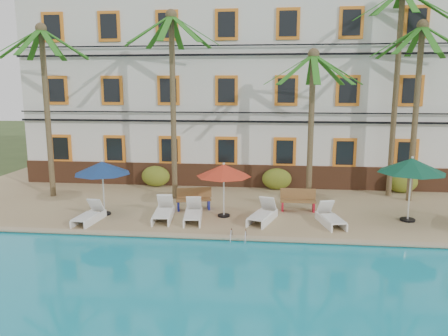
# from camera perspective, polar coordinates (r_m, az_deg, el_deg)

# --- Properties ---
(ground) EXTENTS (100.00, 100.00, 0.00)m
(ground) POSITION_cam_1_polar(r_m,az_deg,el_deg) (16.32, 3.08, -8.97)
(ground) COLOR #384C23
(ground) RESTS_ON ground
(pool_deck) EXTENTS (30.00, 12.00, 0.25)m
(pool_deck) POSITION_cam_1_polar(r_m,az_deg,el_deg) (21.06, 3.84, -4.08)
(pool_deck) COLOR tan
(pool_deck) RESTS_ON ground
(pool_coping) EXTENTS (30.00, 0.35, 0.06)m
(pool_coping) POSITION_cam_1_polar(r_m,az_deg,el_deg) (15.38, 2.91, -9.11)
(pool_coping) COLOR tan
(pool_coping) RESTS_ON pool_deck
(hotel_building) EXTENTS (25.40, 6.44, 10.22)m
(hotel_building) POSITION_cam_1_polar(r_m,az_deg,el_deg) (25.34, 4.48, 10.41)
(hotel_building) COLOR silver
(hotel_building) RESTS_ON pool_deck
(palm_a) EXTENTS (4.28, 4.28, 8.03)m
(palm_a) POSITION_cam_1_polar(r_m,az_deg,el_deg) (22.06, -22.30, 9.68)
(palm_a) COLOR brown
(palm_a) RESTS_ON pool_deck
(palm_b) EXTENTS (4.28, 4.28, 8.55)m
(palm_b) POSITION_cam_1_polar(r_m,az_deg,el_deg) (20.17, -6.73, 11.22)
(palm_b) COLOR brown
(palm_b) RESTS_ON pool_deck
(palm_c) EXTENTS (4.28, 4.28, 6.84)m
(palm_c) POSITION_cam_1_polar(r_m,az_deg,el_deg) (19.85, 11.40, 8.23)
(palm_c) COLOR brown
(palm_c) RESTS_ON pool_deck
(palm_d) EXTENTS (4.28, 4.28, 9.71)m
(palm_d) POSITION_cam_1_polar(r_m,az_deg,el_deg) (22.09, 21.72, 12.20)
(palm_d) COLOR brown
(palm_d) RESTS_ON pool_deck
(palm_e) EXTENTS (4.28, 4.28, 8.06)m
(palm_e) POSITION_cam_1_polar(r_m,az_deg,el_deg) (21.41, 23.98, 9.60)
(palm_e) COLOR brown
(palm_e) RESTS_ON pool_deck
(shrub_left) EXTENTS (1.50, 0.90, 1.10)m
(shrub_left) POSITION_cam_1_polar(r_m,az_deg,el_deg) (23.24, -8.91, -1.07)
(shrub_left) COLOR #1F5C1A
(shrub_left) RESTS_ON pool_deck
(shrub_mid) EXTENTS (1.50, 0.90, 1.10)m
(shrub_mid) POSITION_cam_1_polar(r_m,az_deg,el_deg) (22.45, 6.90, -1.43)
(shrub_mid) COLOR #1F5C1A
(shrub_mid) RESTS_ON pool_deck
(shrub_right) EXTENTS (1.50, 0.90, 1.10)m
(shrub_right) POSITION_cam_1_polar(r_m,az_deg,el_deg) (23.37, 22.23, -1.68)
(shrub_right) COLOR #1F5C1A
(shrub_right) RESTS_ON pool_deck
(umbrella_blue) EXTENTS (2.29, 2.29, 2.30)m
(umbrella_blue) POSITION_cam_1_polar(r_m,az_deg,el_deg) (18.35, -15.62, -0.00)
(umbrella_blue) COLOR black
(umbrella_blue) RESTS_ON pool_deck
(umbrella_red) EXTENTS (2.22, 2.22, 2.23)m
(umbrella_red) POSITION_cam_1_polar(r_m,az_deg,el_deg) (17.43, -0.03, -0.35)
(umbrella_red) COLOR black
(umbrella_red) RESTS_ON pool_deck
(umbrella_green) EXTENTS (2.58, 2.58, 2.58)m
(umbrella_green) POSITION_cam_1_polar(r_m,az_deg,el_deg) (18.28, 23.33, 0.25)
(umbrella_green) COLOR black
(umbrella_green) RESTS_ON pool_deck
(lounger_a) EXTENTS (0.79, 1.80, 0.83)m
(lounger_a) POSITION_cam_1_polar(r_m,az_deg,el_deg) (17.90, -17.19, -5.91)
(lounger_a) COLOR white
(lounger_a) RESTS_ON pool_deck
(lounger_b) EXTENTS (0.89, 1.99, 0.91)m
(lounger_b) POSITION_cam_1_polar(r_m,az_deg,el_deg) (17.61, -7.92, -5.71)
(lounger_b) COLOR white
(lounger_b) RESTS_ON pool_deck
(lounger_c) EXTENTS (0.87, 1.91, 0.87)m
(lounger_c) POSITION_cam_1_polar(r_m,az_deg,el_deg) (17.32, -4.06, -5.96)
(lounger_c) COLOR white
(lounger_c) RESTS_ON pool_deck
(lounger_d) EXTENTS (1.23, 2.01, 0.89)m
(lounger_d) POSITION_cam_1_polar(r_m,az_deg,el_deg) (17.24, 5.09, -6.03)
(lounger_d) COLOR white
(lounger_d) RESTS_ON pool_deck
(lounger_e) EXTENTS (1.04, 1.90, 0.85)m
(lounger_e) POSITION_cam_1_polar(r_m,az_deg,el_deg) (17.28, 13.73, -6.31)
(lounger_e) COLOR white
(lounger_e) RESTS_ON pool_deck
(bench_left) EXTENTS (1.57, 0.85, 0.93)m
(bench_left) POSITION_cam_1_polar(r_m,az_deg,el_deg) (18.83, -4.04, -3.99)
(bench_left) COLOR olive
(bench_left) RESTS_ON pool_deck
(bench_right) EXTENTS (1.50, 0.48, 0.93)m
(bench_right) POSITION_cam_1_polar(r_m,az_deg,el_deg) (18.86, 9.64, -4.10)
(bench_right) COLOR olive
(bench_right) RESTS_ON pool_deck
(pool_ladder) EXTENTS (0.54, 0.74, 0.74)m
(pool_ladder) POSITION_cam_1_polar(r_m,az_deg,el_deg) (15.31, 1.91, -9.31)
(pool_ladder) COLOR silver
(pool_ladder) RESTS_ON ground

